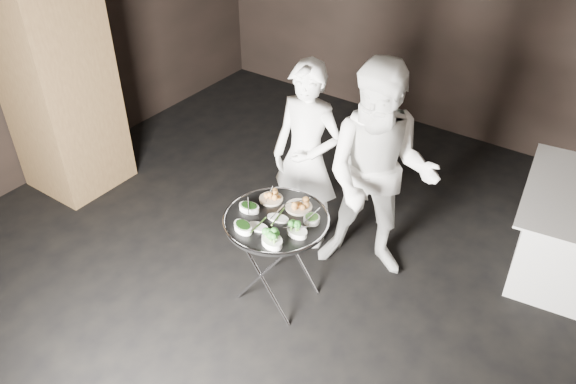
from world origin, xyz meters
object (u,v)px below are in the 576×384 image
Objects in this scene: tray_stand at (277,255)px; waiter_left at (307,158)px; waiter_right at (379,176)px; serving_tray at (276,220)px.

waiter_left is (-0.23, 0.75, 0.41)m from tray_stand.
waiter_right reaches higher than waiter_left.
waiter_right reaches higher than tray_stand.
waiter_left is at bearing 159.57° from waiter_right.
waiter_right is at bearing -3.95° from waiter_left.
serving_tray is (0.00, -0.00, 0.35)m from tray_stand.
tray_stand is at bearing -76.60° from waiter_left.
serving_tray is 0.42× the size of waiter_right.
tray_stand is 0.99× the size of serving_tray.
waiter_right is at bearing 59.46° from serving_tray.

